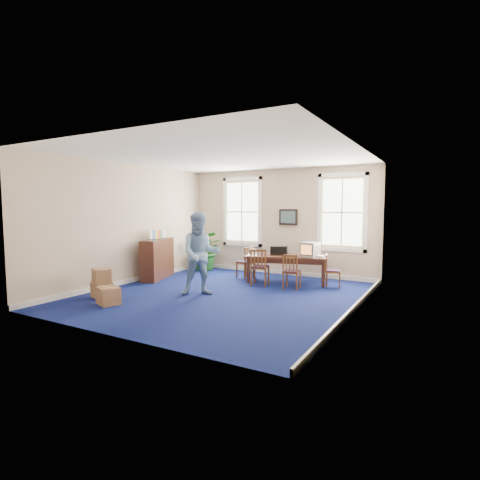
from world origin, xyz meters
The scene contains 25 objects.
floor centered at (0.00, 0.00, 0.00)m, with size 6.50×6.50×0.00m, color navy.
ceiling centered at (0.00, 0.00, 3.20)m, with size 6.50×6.50×0.00m, color white.
wall_back centered at (0.00, 3.25, 1.60)m, with size 6.50×6.50×0.00m, color #C3AB90.
wall_front centered at (0.00, -3.25, 1.60)m, with size 6.50×6.50×0.00m, color #C3AB90.
wall_left centered at (-3.00, 0.00, 1.60)m, with size 6.50×6.50×0.00m, color #C3AB90.
wall_right centered at (3.00, 0.00, 1.60)m, with size 6.50×6.50×0.00m, color #C3AB90.
baseboard_back centered at (0.00, 3.22, 0.06)m, with size 6.00×0.04×0.12m, color white.
baseboard_left centered at (-2.97, 0.00, 0.06)m, with size 0.04×6.50×0.12m, color white.
baseboard_right centered at (2.97, 0.00, 0.06)m, with size 0.04×6.50×0.12m, color white.
window_left centered at (-1.30, 3.23, 1.90)m, with size 1.40×0.12×2.20m, color white, non-canonical shape.
window_right centered at (1.90, 3.23, 1.90)m, with size 1.40×0.12×2.20m, color white, non-canonical shape.
wall_picture centered at (0.30, 3.20, 1.75)m, with size 0.58×0.06×0.48m, color black, non-canonical shape.
conference_table centered at (0.70, 2.14, 0.37)m, with size 2.18×0.99×0.74m, color #462418, non-canonical shape.
crt_tv centered at (1.34, 2.19, 0.93)m, with size 0.42×0.45×0.38m, color #B7B7BC, non-canonical shape.
game_console centered at (1.64, 2.14, 0.77)m, with size 0.15×0.18×0.05m, color white.
equipment_bag centered at (0.45, 2.19, 0.86)m, with size 0.46×0.30×0.23m, color black.
chair_near_left centered at (0.25, 1.40, 0.49)m, with size 0.44×0.44×0.98m, color brown, non-canonical shape.
chair_near_right centered at (1.14, 1.40, 0.44)m, with size 0.40×0.40×0.88m, color brown, non-canonical shape.
chair_end_left centered at (-0.59, 2.14, 0.46)m, with size 0.41×0.41×0.91m, color brown, non-canonical shape.
chair_end_right centered at (1.98, 2.14, 0.42)m, with size 0.38×0.38×0.84m, color brown, non-canonical shape.
man centered at (-0.47, -0.25, 0.97)m, with size 0.95×0.73×1.93m, color #769CC4.
credenza centered at (-2.75, 0.82, 0.59)m, with size 0.43×1.49×1.17m, color #462418.
brochure_rack centered at (-2.73, 0.82, 1.32)m, with size 0.12×0.66×0.29m, color #99999E, non-canonical shape.
potted_plant centered at (-2.33, 2.66, 0.64)m, with size 1.15×1.01×1.29m, color #185319.
cardboard_boxes centered at (-2.13, -1.46, 0.35)m, with size 1.21×1.21×0.69m, color #976C45, non-canonical shape.
Camera 1 is at (4.55, -7.30, 2.04)m, focal length 28.00 mm.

